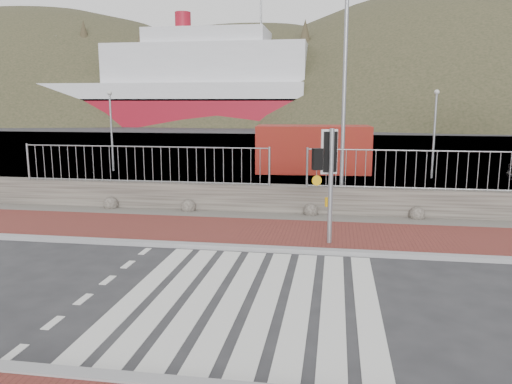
% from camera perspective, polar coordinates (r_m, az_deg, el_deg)
% --- Properties ---
extents(ground, '(220.00, 220.00, 0.00)m').
position_cam_1_polar(ground, '(9.32, -0.69, -12.13)').
color(ground, '#28282B').
rests_on(ground, ground).
extents(sidewalk_far, '(40.00, 3.00, 0.08)m').
position_cam_1_polar(sidewalk_far, '(13.54, 2.55, -4.79)').
color(sidewalk_far, maroon).
rests_on(sidewalk_far, ground).
extents(kerb_far, '(40.00, 0.25, 0.12)m').
position_cam_1_polar(kerb_far, '(12.10, 1.73, -6.56)').
color(kerb_far, gray).
rests_on(kerb_far, ground).
extents(zebra_crossing, '(4.62, 5.60, 0.01)m').
position_cam_1_polar(zebra_crossing, '(9.32, -0.69, -12.10)').
color(zebra_crossing, silver).
rests_on(zebra_crossing, ground).
extents(gravel_strip, '(40.00, 1.50, 0.06)m').
position_cam_1_polar(gravel_strip, '(15.47, 3.40, -2.93)').
color(gravel_strip, '#59544C').
rests_on(gravel_strip, ground).
extents(stone_wall, '(40.00, 0.60, 0.90)m').
position_cam_1_polar(stone_wall, '(16.16, 3.70, -0.84)').
color(stone_wall, '#443F38').
rests_on(stone_wall, ground).
extents(railing, '(18.07, 0.07, 1.22)m').
position_cam_1_polar(railing, '(15.80, 3.71, 3.94)').
color(railing, gray).
rests_on(railing, stone_wall).
extents(quay, '(120.00, 40.00, 0.50)m').
position_cam_1_polar(quay, '(36.59, 6.76, 4.60)').
color(quay, '#4C4C4F').
rests_on(quay, ground).
extents(water, '(220.00, 50.00, 0.05)m').
position_cam_1_polar(water, '(71.49, 7.96, 7.29)').
color(water, '#3F4C54').
rests_on(water, ground).
extents(ferry, '(50.00, 16.00, 20.00)m').
position_cam_1_polar(ferry, '(80.75, -9.99, 11.36)').
color(ferry, maroon).
rests_on(ferry, ground).
extents(hills_backdrop, '(254.00, 90.00, 100.00)m').
position_cam_1_polar(hills_backdrop, '(100.13, 11.83, -5.40)').
color(hills_backdrop, '#2A2D1B').
rests_on(hills_backdrop, ground).
extents(traffic_signal_far, '(0.71, 0.47, 2.92)m').
position_cam_1_polar(traffic_signal_far, '(12.27, 8.42, 3.42)').
color(traffic_signal_far, gray).
rests_on(traffic_signal_far, ground).
extents(streetlight, '(1.51, 0.64, 7.35)m').
position_cam_1_polar(streetlight, '(16.56, 10.50, 12.10)').
color(streetlight, gray).
rests_on(streetlight, ground).
extents(shipping_container, '(5.86, 2.79, 2.38)m').
position_cam_1_polar(shipping_container, '(25.73, 6.50, 4.91)').
color(shipping_container, maroon).
rests_on(shipping_container, ground).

